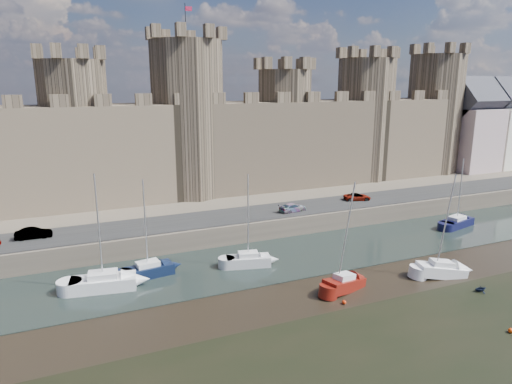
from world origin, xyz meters
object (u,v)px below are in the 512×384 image
car_3 (357,197)px  sailboat_4 (344,283)px  car_1 (33,233)px  car_2 (293,208)px  sailboat_0 (103,282)px  sailboat_5 (441,269)px  sailboat_2 (248,260)px  sailboat_1 (148,270)px  sailboat_3 (457,222)px

car_3 → sailboat_4: sailboat_4 is taller
car_1 → car_2: car_1 is taller
car_3 → sailboat_4: bearing=158.0°
sailboat_0 → sailboat_5: size_ratio=1.06×
car_2 → sailboat_4: bearing=157.3°
car_3 → sailboat_5: bearing=-176.0°
car_1 → sailboat_4: size_ratio=0.36×
car_3 → car_1: bearing=105.6°
sailboat_2 → car_2: bearing=56.2°
car_3 → sailboat_2: size_ratio=0.39×
car_2 → sailboat_0: 27.22m
sailboat_2 → sailboat_1: bearing=-175.0°
car_1 → sailboat_5: bearing=-117.5°
car_1 → sailboat_2: (21.41, -11.29, -2.32)m
sailboat_1 → sailboat_4: (16.92, -10.54, -0.03)m
sailboat_0 → sailboat_3: (46.91, 1.35, -0.12)m
sailboat_4 → car_3: bearing=34.7°
sailboat_1 → sailboat_2: 10.66m
car_2 → sailboat_2: bearing=122.1°
sailboat_5 → sailboat_0: bearing=177.6°
sailboat_3 → car_3: bearing=122.6°
sailboat_1 → sailboat_5: sailboat_5 is taller
car_1 → sailboat_2: size_ratio=0.38×
sailboat_0 → sailboat_2: size_ratio=1.12×
sailboat_2 → sailboat_3: bearing=16.4°
car_1 → sailboat_5: sailboat_5 is taller
sailboat_0 → sailboat_2: 15.08m
car_1 → sailboat_4: 34.46m
car_2 → sailboat_5: bearing=-170.6°
car_3 → car_2: bearing=113.5°
car_2 → sailboat_3: bearing=-120.9°
sailboat_1 → sailboat_2: size_ratio=1.00×
car_1 → sailboat_0: (6.33, -11.11, -2.27)m
sailboat_1 → car_2: bearing=12.3°
car_1 → car_2: (31.80, -1.75, -0.06)m
sailboat_1 → sailboat_4: size_ratio=0.95×
sailboat_3 → sailboat_4: bearing=-171.0°
sailboat_4 → sailboat_3: bearing=4.9°
sailboat_0 → sailboat_4: sailboat_0 is taller
car_3 → sailboat_5: 21.81m
car_2 → sailboat_0: size_ratio=0.35×
car_1 → sailboat_4: (27.79, -20.24, -2.36)m
sailboat_1 → sailboat_2: sailboat_1 is taller
sailboat_5 → car_1: bearing=166.3°
car_2 → sailboat_3: size_ratio=0.42×
sailboat_2 → sailboat_5: (17.49, -10.13, -0.05)m
car_1 → sailboat_1: 14.76m
sailboat_2 → sailboat_5: bearing=-16.5°
car_3 → sailboat_2: (-21.93, -11.10, -2.23)m
sailboat_4 → sailboat_5: bearing=-23.6°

